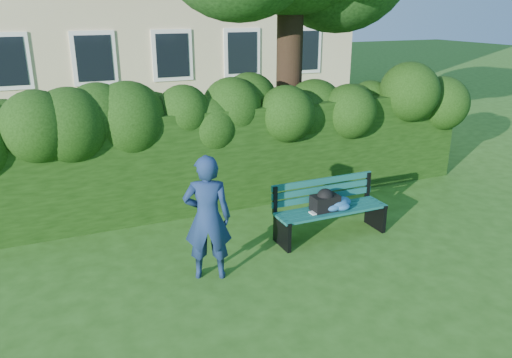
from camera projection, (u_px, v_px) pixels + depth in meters
name	position (u px, v px, depth m)	size (l,w,h in m)	color
ground	(272.00, 251.00, 7.44)	(80.00, 80.00, 0.00)	#2D5617
hedge	(221.00, 155.00, 9.05)	(10.00, 1.00, 1.80)	black
park_bench	(330.00, 206.00, 7.79)	(1.81, 0.56, 0.89)	#105144
man_reading	(207.00, 218.00, 6.48)	(0.62, 0.41, 1.71)	navy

